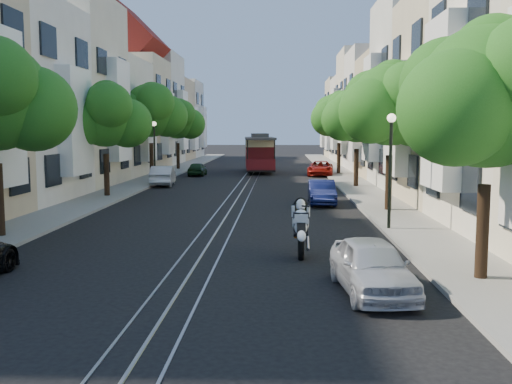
# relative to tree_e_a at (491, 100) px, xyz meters

# --- Properties ---
(ground) EXTENTS (200.00, 200.00, 0.00)m
(ground) POSITION_rel_tree_e_a_xyz_m (-7.26, 31.02, -4.40)
(ground) COLOR black
(ground) RESTS_ON ground
(sidewalk_east) EXTENTS (2.50, 80.00, 0.12)m
(sidewalk_east) POSITION_rel_tree_e_a_xyz_m (-0.01, 31.02, -4.34)
(sidewalk_east) COLOR gray
(sidewalk_east) RESTS_ON ground
(sidewalk_west) EXTENTS (2.50, 80.00, 0.12)m
(sidewalk_west) POSITION_rel_tree_e_a_xyz_m (-14.51, 31.02, -4.34)
(sidewalk_west) COLOR gray
(sidewalk_west) RESTS_ON ground
(rail_left) EXTENTS (0.06, 80.00, 0.02)m
(rail_left) POSITION_rel_tree_e_a_xyz_m (-7.81, 31.02, -4.39)
(rail_left) COLOR gray
(rail_left) RESTS_ON ground
(rail_slot) EXTENTS (0.06, 80.00, 0.02)m
(rail_slot) POSITION_rel_tree_e_a_xyz_m (-7.26, 31.02, -4.39)
(rail_slot) COLOR gray
(rail_slot) RESTS_ON ground
(rail_right) EXTENTS (0.06, 80.00, 0.02)m
(rail_right) POSITION_rel_tree_e_a_xyz_m (-6.71, 31.02, -4.39)
(rail_right) COLOR gray
(rail_right) RESTS_ON ground
(lane_line) EXTENTS (0.08, 80.00, 0.01)m
(lane_line) POSITION_rel_tree_e_a_xyz_m (-7.26, 31.02, -4.40)
(lane_line) COLOR tan
(lane_line) RESTS_ON ground
(townhouses_east) EXTENTS (7.75, 72.00, 12.00)m
(townhouses_east) POSITION_rel_tree_e_a_xyz_m (4.61, 30.94, 0.79)
(townhouses_east) COLOR beige
(townhouses_east) RESTS_ON ground
(townhouses_west) EXTENTS (7.75, 72.00, 11.76)m
(townhouses_west) POSITION_rel_tree_e_a_xyz_m (-19.13, 30.94, 0.68)
(townhouses_west) COLOR silver
(townhouses_west) RESTS_ON ground
(tree_e_a) EXTENTS (4.72, 3.87, 6.27)m
(tree_e_a) POSITION_rel_tree_e_a_xyz_m (0.00, 0.00, 0.00)
(tree_e_a) COLOR black
(tree_e_a) RESTS_ON ground
(tree_e_b) EXTENTS (4.93, 4.08, 6.68)m
(tree_e_b) POSITION_rel_tree_e_a_xyz_m (0.00, 12.00, 0.34)
(tree_e_b) COLOR black
(tree_e_b) RESTS_ON ground
(tree_e_c) EXTENTS (4.84, 3.99, 6.52)m
(tree_e_c) POSITION_rel_tree_e_a_xyz_m (0.00, 23.00, 0.20)
(tree_e_c) COLOR black
(tree_e_c) RESTS_ON ground
(tree_e_d) EXTENTS (5.01, 4.16, 6.85)m
(tree_e_d) POSITION_rel_tree_e_a_xyz_m (0.00, 34.00, 0.47)
(tree_e_d) COLOR black
(tree_e_d) RESTS_ON ground
(tree_w_b) EXTENTS (4.72, 3.87, 6.27)m
(tree_w_b) POSITION_rel_tree_e_a_xyz_m (-14.40, 17.00, 0.00)
(tree_w_b) COLOR black
(tree_w_b) RESTS_ON ground
(tree_w_c) EXTENTS (5.13, 4.28, 7.09)m
(tree_w_c) POSITION_rel_tree_e_a_xyz_m (-14.40, 28.00, 0.67)
(tree_w_c) COLOR black
(tree_w_c) RESTS_ON ground
(tree_w_d) EXTENTS (4.84, 3.99, 6.52)m
(tree_w_d) POSITION_rel_tree_e_a_xyz_m (-14.40, 39.00, 0.20)
(tree_w_d) COLOR black
(tree_w_d) RESTS_ON ground
(lamp_east) EXTENTS (0.32, 0.32, 4.16)m
(lamp_east) POSITION_rel_tree_e_a_xyz_m (-0.96, 7.02, -1.55)
(lamp_east) COLOR black
(lamp_east) RESTS_ON ground
(lamp_west) EXTENTS (0.32, 0.32, 4.16)m
(lamp_west) POSITION_rel_tree_e_a_xyz_m (-13.56, 25.02, -1.55)
(lamp_west) COLOR black
(lamp_west) RESTS_ON ground
(sportbike_rider) EXTENTS (0.58, 2.19, 1.71)m
(sportbike_rider) POSITION_rel_tree_e_a_xyz_m (-4.33, 2.91, -3.46)
(sportbike_rider) COLOR black
(sportbike_rider) RESTS_ON ground
(cable_car) EXTENTS (3.07, 8.24, 3.11)m
(cable_car) POSITION_rel_tree_e_a_xyz_m (-6.76, 36.44, -2.56)
(cable_car) COLOR black
(cable_car) RESTS_ON ground
(parked_car_e_near) EXTENTS (1.83, 3.78, 1.25)m
(parked_car_e_near) POSITION_rel_tree_e_a_xyz_m (-2.86, -1.02, -3.78)
(parked_car_e_near) COLOR #B4B7C1
(parked_car_e_near) RESTS_ON ground
(parked_car_e_mid) EXTENTS (1.31, 3.66, 1.20)m
(parked_car_e_mid) POSITION_rel_tree_e_a_xyz_m (-2.86, 14.65, -3.80)
(parked_car_e_mid) COLOR #0D1445
(parked_car_e_mid) RESTS_ON ground
(parked_car_e_far) EXTENTS (2.42, 4.49, 1.20)m
(parked_car_e_far) POSITION_rel_tree_e_a_xyz_m (-1.66, 32.70, -3.80)
(parked_car_e_far) COLOR maroon
(parked_car_e_far) RESTS_ON ground
(parked_car_w_mid) EXTENTS (1.80, 4.13, 1.32)m
(parked_car_w_mid) POSITION_rel_tree_e_a_xyz_m (-12.78, 23.90, -3.74)
(parked_car_w_mid) COLOR silver
(parked_car_w_mid) RESTS_ON ground
(parked_car_w_far) EXTENTS (1.30, 3.22, 1.10)m
(parked_car_w_far) POSITION_rel_tree_e_a_xyz_m (-11.69, 32.31, -3.85)
(parked_car_w_far) COLOR black
(parked_car_w_far) RESTS_ON ground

